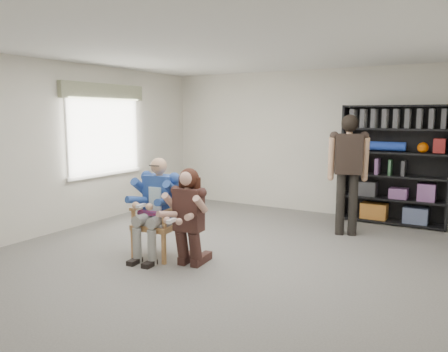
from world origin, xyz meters
The scene contains 8 objects.
room_shell centered at (0.00, 0.00, 1.40)m, with size 6.00×7.00×2.80m, color white, non-canonical shape.
floor centered at (0.00, 0.00, 0.00)m, with size 6.00×7.00×0.01m, color slate.
window_left centered at (-2.95, 1.00, 1.63)m, with size 0.16×2.00×1.75m, color white, non-canonical shape.
armchair centered at (-0.74, -0.27, 0.53)m, with size 0.61×0.59×1.06m, color #9B5938, non-canonical shape.
seated_man centered at (-0.74, -0.27, 0.69)m, with size 0.59×0.82×1.37m, color navy, non-canonical shape.
kneeling_woman centered at (-0.16, -0.39, 0.63)m, with size 0.53×0.85×1.26m, color #38211E, non-canonical shape.
bookshelf centered at (1.70, 3.28, 1.05)m, with size 1.80×0.38×2.10m, color black, non-canonical shape.
standing_man centered at (1.19, 2.13, 0.96)m, with size 0.59×0.33×1.92m, color black, non-canonical shape.
Camera 1 is at (2.96, -4.80, 1.93)m, focal length 35.00 mm.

